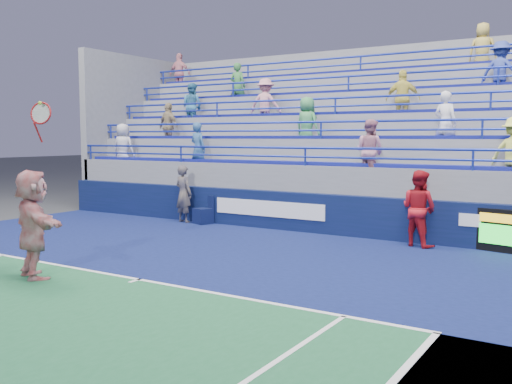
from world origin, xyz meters
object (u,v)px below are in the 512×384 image
Objects in this scene: serve_speed_board at (508,232)px; line_judge at (184,194)px; tennis_player at (33,224)px; ball_girl at (419,208)px; judge_chair at (203,215)px.

line_judge reaches higher than serve_speed_board.
tennis_player is 8.70m from ball_girl.
line_judge is at bearing 106.73° from tennis_player.
line_judge is (-9.30, -0.19, 0.39)m from serve_speed_board.
ball_girl reaches higher than line_judge.
tennis_player is at bearing -78.77° from judge_chair.
serve_speed_board is at bearing -153.16° from ball_girl.
ball_girl is at bearing -1.01° from judge_chair.
tennis_player is 1.77× the size of ball_girl.
judge_chair is at bearing -179.33° from serve_speed_board.
serve_speed_board is 8.61m from judge_chair.
ball_girl is at bearing -170.04° from line_judge.
judge_chair is 0.48× the size of line_judge.
line_judge is at bearing 20.42° from ball_girl.
ball_girl reaches higher than judge_chair.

